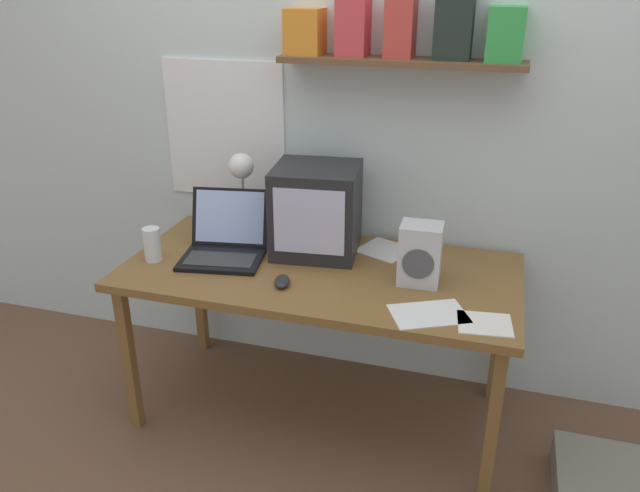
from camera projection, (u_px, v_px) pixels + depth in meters
ground_plane at (320, 410)px, 2.85m from camera, size 12.00×12.00×0.00m
back_wall at (350, 104)px, 2.71m from camera, size 5.60×0.24×2.60m
corner_desk at (320, 281)px, 2.59m from camera, size 1.61×0.78×0.72m
crt_monitor at (316, 210)px, 2.65m from camera, size 0.39×0.37×0.38m
laptop at (225, 240)px, 2.66m from camera, size 0.39×0.39×0.26m
desk_lamp at (242, 175)px, 2.73m from camera, size 0.13×0.17×0.40m
juice_glass at (152, 246)px, 2.61m from camera, size 0.07×0.07×0.14m
space_heater at (420, 254)px, 2.40m from camera, size 0.16×0.14×0.24m
computer_mouse at (282, 281)px, 2.42m from camera, size 0.09×0.12×0.03m
open_notebook at (485, 324)px, 2.16m from camera, size 0.20×0.18×0.00m
printed_handout at (429, 314)px, 2.22m from camera, size 0.32×0.28×0.00m
loose_paper_near_monitor at (384, 250)px, 2.73m from camera, size 0.26×0.26×0.00m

